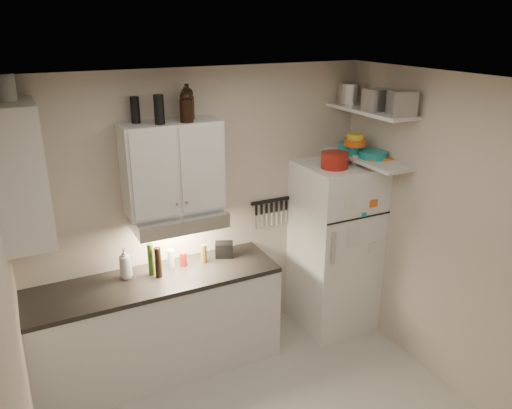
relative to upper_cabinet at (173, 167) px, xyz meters
name	(u,v)px	position (x,y,z in m)	size (l,w,h in m)	color
ceiling	(287,85)	(0.30, -1.33, 0.78)	(3.20, 3.00, 0.02)	silver
back_wall	(202,214)	(0.30, 0.18, -0.53)	(3.20, 0.02, 2.60)	beige
left_wall	(15,358)	(-1.31, -1.33, -0.53)	(0.02, 3.00, 2.60)	beige
right_wall	(460,243)	(1.91, -1.33, -0.53)	(0.02, 3.00, 2.60)	beige
base_cabinet	(159,327)	(-0.25, -0.14, -1.39)	(2.10, 0.60, 0.88)	silver
countertop	(155,280)	(-0.25, -0.14, -0.93)	(2.10, 0.62, 0.04)	black
upper_cabinet	(173,167)	(0.00, 0.00, 0.00)	(0.80, 0.33, 0.75)	silver
side_cabinet	(20,175)	(-1.14, -0.14, 0.12)	(0.33, 0.55, 1.00)	silver
range_hood	(178,219)	(0.00, -0.06, -0.44)	(0.76, 0.46, 0.12)	silver
fridge	(335,247)	(1.55, -0.18, -0.98)	(0.70, 0.68, 1.70)	white
shelf_hi	(370,111)	(1.75, -0.31, 0.38)	(0.30, 0.95, 0.03)	silver
shelf_lo	(367,159)	(1.75, -0.31, -0.07)	(0.30, 0.95, 0.03)	silver
knife_strip	(271,201)	(1.00, 0.15, -0.51)	(0.42, 0.02, 0.03)	black
dutch_oven	(335,160)	(1.43, -0.26, -0.05)	(0.25, 0.25, 0.14)	maroon
book_stack	(375,160)	(1.82, -0.35, -0.08)	(0.22, 0.28, 0.09)	orange
spice_jar	(355,160)	(1.66, -0.26, -0.08)	(0.06, 0.06, 0.09)	silver
stock_pot	(352,93)	(1.79, 0.03, 0.49)	(0.27, 0.27, 0.19)	silver
tin_a	(376,100)	(1.73, -0.40, 0.48)	(0.19, 0.17, 0.19)	#AAAAAD
tin_b	(402,103)	(1.77, -0.67, 0.49)	(0.20, 0.20, 0.20)	#AAAAAD
bowl_teal	(352,148)	(1.71, -0.13, 0.00)	(0.25, 0.25, 0.10)	teal
bowl_orange	(355,142)	(1.67, -0.23, 0.08)	(0.20, 0.20, 0.06)	#D54E14
bowl_yellow	(355,136)	(1.67, -0.23, 0.14)	(0.16, 0.16, 0.05)	gold
plates	(373,155)	(1.78, -0.36, -0.02)	(0.25, 0.25, 0.06)	teal
growler_a	(186,106)	(0.12, -0.08, 0.50)	(0.11, 0.11, 0.25)	black
growler_b	(187,103)	(0.17, 0.04, 0.51)	(0.11, 0.11, 0.26)	black
thermos_a	(159,110)	(-0.10, -0.07, 0.49)	(0.08, 0.08, 0.23)	black
thermos_b	(135,110)	(-0.25, 0.06, 0.48)	(0.07, 0.07, 0.21)	black
side_jar	(5,87)	(-1.13, -0.07, 0.71)	(0.13, 0.13, 0.18)	silver
soap_bottle	(125,261)	(-0.46, -0.01, -0.75)	(0.12, 0.12, 0.31)	silver
pepper_mill	(204,254)	(0.23, -0.04, -0.82)	(0.05, 0.05, 0.17)	brown
oil_bottle	(151,259)	(-0.25, -0.06, -0.76)	(0.06, 0.06, 0.29)	#3F5E17
vinegar_bottle	(158,262)	(-0.21, -0.12, -0.77)	(0.06, 0.06, 0.27)	black
clear_bottle	(171,259)	(-0.06, 0.00, -0.82)	(0.06, 0.06, 0.17)	silver
red_jar	(183,259)	(0.04, -0.02, -0.84)	(0.06, 0.06, 0.13)	maroon
caddy	(224,250)	(0.44, -0.01, -0.84)	(0.16, 0.11, 0.14)	black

